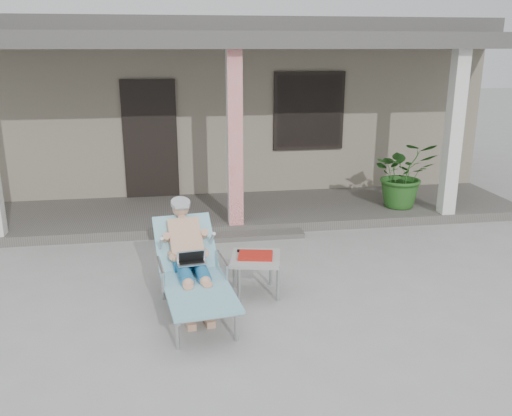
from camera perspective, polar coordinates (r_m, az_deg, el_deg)
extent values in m
plane|color=#9E9E99|center=(6.52, 0.20, -8.70)|extent=(60.00, 60.00, 0.00)
cube|color=gray|center=(12.42, -4.71, 10.60)|extent=(10.00, 5.00, 3.00)
cube|color=#474442|center=(12.36, -4.90, 18.23)|extent=(10.40, 5.40, 0.30)
cube|color=black|center=(9.92, -11.05, 7.09)|extent=(0.95, 0.06, 2.10)
cube|color=black|center=(10.18, 5.59, 10.11)|extent=(1.20, 0.06, 1.30)
cube|color=black|center=(10.18, 5.60, 10.10)|extent=(1.32, 0.05, 1.42)
cube|color=#605B56|center=(9.28, -2.78, -0.42)|extent=(10.00, 2.00, 0.15)
cube|color=red|center=(8.14, -2.25, 7.16)|extent=(0.22, 0.22, 2.61)
cube|color=silver|center=(9.23, 20.07, 7.30)|extent=(0.22, 0.22, 2.61)
cube|color=#474442|center=(8.87, -3.05, 17.17)|extent=(10.00, 2.30, 0.24)
cube|color=#605B56|center=(8.20, -1.88, -3.00)|extent=(2.00, 0.30, 0.07)
cylinder|color=#B7B7BC|center=(5.34, -8.28, -12.90)|extent=(0.04, 0.04, 0.35)
cylinder|color=#B7B7BC|center=(5.43, -2.08, -12.18)|extent=(0.04, 0.04, 0.35)
cylinder|color=#B7B7BC|center=(6.34, -9.75, -8.01)|extent=(0.04, 0.04, 0.35)
cylinder|color=#B7B7BC|center=(6.42, -4.57, -7.50)|extent=(0.04, 0.04, 0.35)
cube|color=#B7B7BC|center=(5.66, -6.04, -8.89)|extent=(0.72, 1.21, 0.03)
cube|color=#94D2E5|center=(5.65, -6.05, -8.68)|extent=(0.82, 1.25, 0.04)
cube|color=#B7B7BC|center=(6.34, -7.46, -3.94)|extent=(0.65, 0.61, 0.46)
cube|color=#94D2E5|center=(6.32, -7.48, -3.67)|extent=(0.75, 0.69, 0.52)
cylinder|color=#99999C|center=(6.45, -7.99, 0.58)|extent=(0.26, 0.26, 0.12)
cube|color=silver|center=(5.96, -6.80, -5.67)|extent=(0.34, 0.26, 0.22)
cube|color=#A2A29D|center=(6.27, -0.05, -5.34)|extent=(0.66, 0.66, 0.04)
cylinder|color=#B7B7BC|center=(6.13, -1.80, -8.26)|extent=(0.04, 0.04, 0.42)
cylinder|color=#B7B7BC|center=(6.20, 2.34, -7.98)|extent=(0.04, 0.04, 0.42)
cylinder|color=#B7B7BC|center=(6.54, -2.30, -6.63)|extent=(0.04, 0.04, 0.42)
cylinder|color=#B7B7BC|center=(6.60, 1.57, -6.40)|extent=(0.04, 0.04, 0.42)
cube|color=red|center=(6.25, -0.05, -5.01)|extent=(0.44, 0.37, 0.03)
cube|color=black|center=(6.39, -0.25, -4.58)|extent=(0.39, 0.10, 0.04)
imported|color=#26591E|center=(9.52, 15.25, 3.49)|extent=(1.15, 1.04, 1.15)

